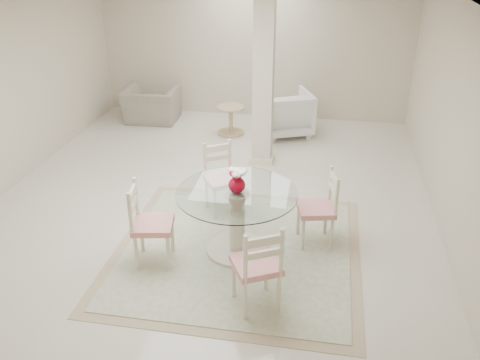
% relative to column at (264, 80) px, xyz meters
% --- Properties ---
extents(ground, '(7.00, 7.00, 0.00)m').
position_rel_column_xyz_m(ground, '(-0.50, -1.30, -1.35)').
color(ground, silver).
rests_on(ground, ground).
extents(room_shell, '(6.02, 7.02, 2.71)m').
position_rel_column_xyz_m(room_shell, '(-0.50, -1.30, 0.51)').
color(room_shell, beige).
rests_on(room_shell, ground).
extents(column, '(0.30, 0.30, 2.70)m').
position_rel_column_xyz_m(column, '(0.00, 0.00, 0.00)').
color(column, beige).
rests_on(column, ground).
extents(area_rug, '(2.87, 2.87, 0.02)m').
position_rel_column_xyz_m(area_rug, '(0.07, -2.63, -1.34)').
color(area_rug, tan).
rests_on(area_rug, ground).
extents(dining_table, '(1.38, 1.38, 0.79)m').
position_rel_column_xyz_m(dining_table, '(0.07, -2.63, -0.95)').
color(dining_table, beige).
rests_on(dining_table, ground).
extents(red_vase, '(0.22, 0.21, 0.29)m').
position_rel_column_xyz_m(red_vase, '(0.07, -2.63, -0.40)').
color(red_vase, '#AF0520').
rests_on(red_vase, dining_table).
extents(dining_chair_east, '(0.50, 0.50, 1.04)m').
position_rel_column_xyz_m(dining_chair_east, '(1.01, -2.26, -0.80)').
color(dining_chair_east, beige).
rests_on(dining_chair_east, ground).
extents(dining_chair_north, '(0.58, 0.58, 1.05)m').
position_rel_column_xyz_m(dining_chair_north, '(-0.32, -1.69, -0.80)').
color(dining_chair_north, beige).
rests_on(dining_chair_north, ground).
extents(dining_chair_west, '(0.50, 0.50, 1.08)m').
position_rel_column_xyz_m(dining_chair_west, '(-0.89, -2.99, -0.78)').
color(dining_chair_west, '#F2E8C7').
rests_on(dining_chair_west, ground).
extents(dining_chair_south, '(0.59, 0.59, 1.08)m').
position_rel_column_xyz_m(dining_chair_south, '(0.45, -3.57, -0.78)').
color(dining_chair_south, '#EDE5C3').
rests_on(dining_chair_south, ground).
extents(recliner_taupe, '(1.06, 0.94, 0.67)m').
position_rel_column_xyz_m(recliner_taupe, '(-2.39, 1.50, -1.02)').
color(recliner_taupe, gray).
rests_on(recliner_taupe, ground).
extents(armchair_white, '(1.14, 1.16, 0.81)m').
position_rel_column_xyz_m(armchair_white, '(0.25, 1.26, -0.94)').
color(armchair_white, white).
rests_on(armchair_white, ground).
extents(side_table, '(0.50, 0.50, 0.52)m').
position_rel_column_xyz_m(side_table, '(-0.73, 1.09, -1.11)').
color(side_table, tan).
rests_on(side_table, ground).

